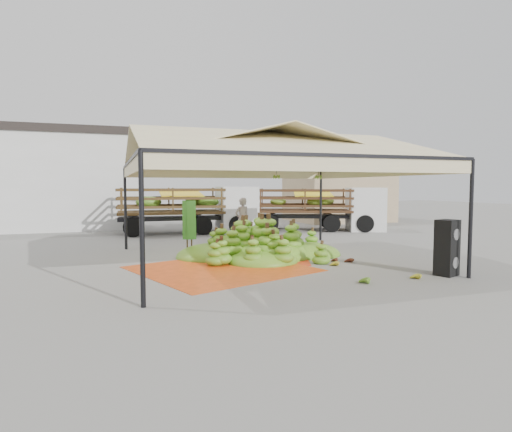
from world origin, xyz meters
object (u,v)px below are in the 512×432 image
object	(u,v)px
vendor	(242,219)
truck_left	(194,204)
banana_heap	(264,238)
speaker_stack	(447,248)
truck_right	(324,204)

from	to	relation	value
vendor	truck_left	xyz separation A→B (m)	(-1.32, 3.84, 0.50)
banana_heap	vendor	bearing A→B (deg)	83.05
speaker_stack	truck_right	distance (m)	11.63
vendor	truck_left	size ratio (longest dim) A/B	0.27
banana_heap	truck_left	size ratio (longest dim) A/B	0.84
truck_left	truck_right	bearing A→B (deg)	-4.88
speaker_stack	truck_right	xyz separation A→B (m)	(2.51, 11.33, 0.66)
truck_left	banana_heap	bearing A→B (deg)	-81.00
speaker_stack	vendor	world-z (taller)	vendor
banana_heap	truck_left	world-z (taller)	truck_left
banana_heap	truck_right	xyz separation A→B (m)	(5.95, 6.87, 0.77)
truck_left	truck_right	xyz separation A→B (m)	(6.78, -0.93, -0.03)
banana_heap	vendor	size ratio (longest dim) A/B	3.10
speaker_stack	vendor	bearing A→B (deg)	89.33
banana_heap	speaker_stack	world-z (taller)	speaker_stack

